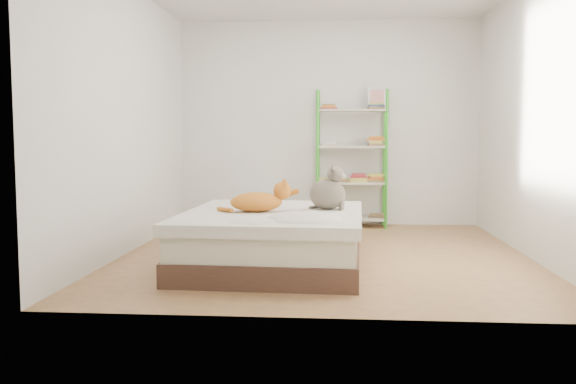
# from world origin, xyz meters

# --- Properties ---
(room) EXTENTS (3.81, 4.21, 2.61)m
(room) POSITION_xyz_m (0.00, 0.00, 1.30)
(room) COLOR tan
(room) RESTS_ON ground
(bed) EXTENTS (1.58, 1.94, 0.48)m
(bed) POSITION_xyz_m (-0.43, -0.59, 0.24)
(bed) COLOR brown
(bed) RESTS_ON ground
(orange_cat) EXTENTS (0.58, 0.41, 0.21)m
(orange_cat) POSITION_xyz_m (-0.57, -0.64, 0.59)
(orange_cat) COLOR orange
(orange_cat) RESTS_ON bed
(grey_cat) EXTENTS (0.38, 0.33, 0.39)m
(grey_cat) POSITION_xyz_m (0.03, -0.42, 0.67)
(grey_cat) COLOR gray
(grey_cat) RESTS_ON bed
(shelf_unit) EXTENTS (0.88, 0.36, 1.74)m
(shelf_unit) POSITION_xyz_m (0.31, 1.88, 0.78)
(shelf_unit) COLOR green
(shelf_unit) RESTS_ON ground
(cardboard_box) EXTENTS (0.55, 0.55, 0.37)m
(cardboard_box) POSITION_xyz_m (-0.20, 0.76, 0.16)
(cardboard_box) COLOR #905F3D
(cardboard_box) RESTS_ON ground
(white_bin) EXTENTS (0.39, 0.36, 0.39)m
(white_bin) POSITION_xyz_m (-0.89, 1.85, 0.20)
(white_bin) COLOR white
(white_bin) RESTS_ON ground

